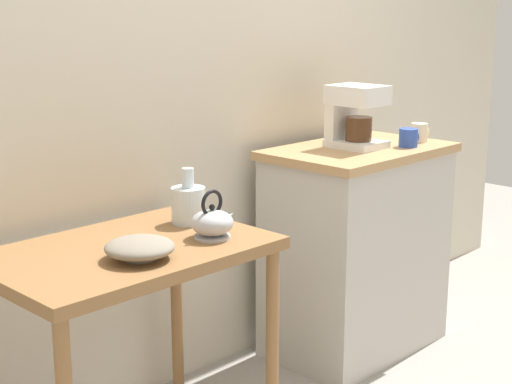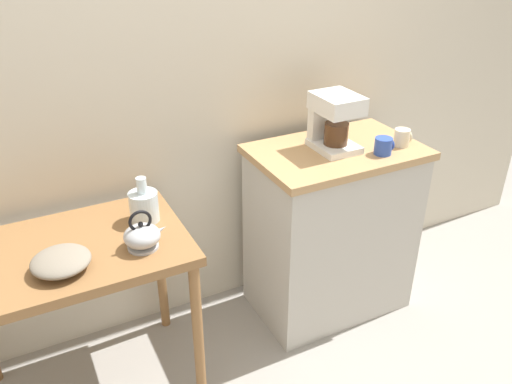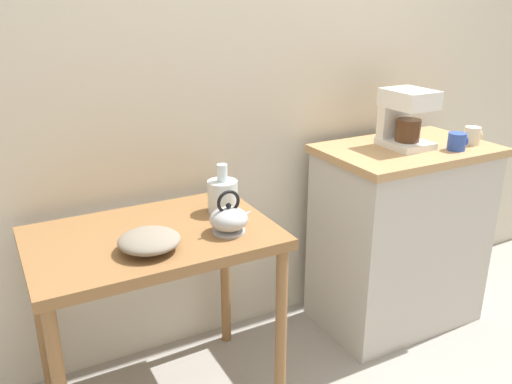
{
  "view_description": "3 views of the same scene",
  "coord_description": "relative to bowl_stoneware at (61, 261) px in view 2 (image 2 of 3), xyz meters",
  "views": [
    {
      "loc": [
        -2.02,
        -1.91,
        1.48
      ],
      "look_at": [
        -0.13,
        -0.05,
        0.84
      ],
      "focal_mm": 54.51,
      "sensor_mm": 36.0,
      "label": 1
    },
    {
      "loc": [
        -0.76,
        -1.78,
        1.87
      ],
      "look_at": [
        0.12,
        -0.04,
        0.82
      ],
      "focal_mm": 36.58,
      "sensor_mm": 36.0,
      "label": 2
    },
    {
      "loc": [
        -1.14,
        -1.71,
        1.55
      ],
      "look_at": [
        -0.23,
        -0.01,
        0.83
      ],
      "focal_mm": 37.37,
      "sensor_mm": 36.0,
      "label": 3
    }
  ],
  "objects": [
    {
      "name": "ground_plane",
      "position": [
        0.7,
        0.13,
        -0.78
      ],
      "size": [
        8.0,
        8.0,
        0.0
      ],
      "primitive_type": "plane",
      "color": "gray"
    },
    {
      "name": "glass_carafe_vase",
      "position": [
        0.36,
        0.2,
        0.03
      ],
      "size": [
        0.12,
        0.12,
        0.19
      ],
      "color": "silver",
      "rests_on": "wooden_table"
    },
    {
      "name": "bowl_stoneware",
      "position": [
        0.0,
        0.0,
        0.0
      ],
      "size": [
        0.21,
        0.21,
        0.07
      ],
      "color": "gray",
      "rests_on": "wooden_table"
    },
    {
      "name": "teakettle",
      "position": [
        0.3,
        0.01,
        0.02
      ],
      "size": [
        0.17,
        0.14,
        0.16
      ],
      "color": "#B2B5BA",
      "rests_on": "wooden_table"
    },
    {
      "name": "back_wall",
      "position": [
        0.8,
        0.53,
        0.62
      ],
      "size": [
        4.4,
        0.1,
        2.8
      ],
      "primitive_type": "cube",
      "color": "beige",
      "rests_on": "ground_plane"
    },
    {
      "name": "kitchen_counter",
      "position": [
        1.28,
        0.16,
        -0.33
      ],
      "size": [
        0.79,
        0.51,
        0.9
      ],
      "color": "#BCB7AD",
      "rests_on": "ground_plane"
    },
    {
      "name": "coffee_maker",
      "position": [
        1.26,
        0.19,
        0.26
      ],
      "size": [
        0.18,
        0.22,
        0.26
      ],
      "color": "white",
      "rests_on": "kitchen_counter"
    },
    {
      "name": "wooden_table",
      "position": [
        0.05,
        0.13,
        -0.13
      ],
      "size": [
        0.88,
        0.58,
        0.75
      ],
      "color": "olive",
      "rests_on": "ground_plane"
    },
    {
      "name": "mug_small_cream",
      "position": [
        1.57,
        0.06,
        0.16
      ],
      "size": [
        0.08,
        0.07,
        0.08
      ],
      "color": "beige",
      "rests_on": "kitchen_counter"
    },
    {
      "name": "mug_blue",
      "position": [
        1.43,
        0.02,
        0.16
      ],
      "size": [
        0.09,
        0.08,
        0.08
      ],
      "color": "#2D4CAD",
      "rests_on": "kitchen_counter"
    }
  ]
}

